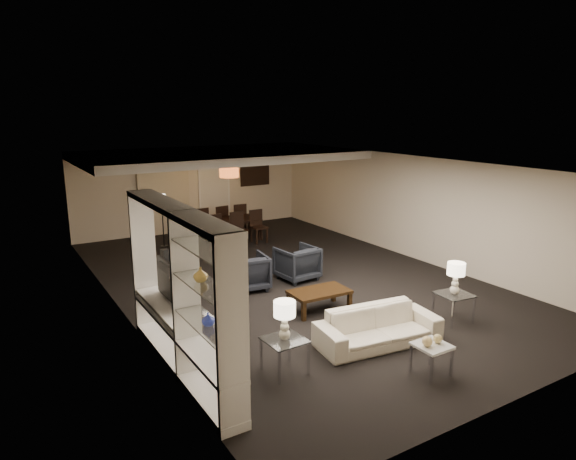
% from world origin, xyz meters
% --- Properties ---
extents(floor, '(11.00, 11.00, 0.00)m').
position_xyz_m(floor, '(0.00, 0.00, 0.00)').
color(floor, black).
rests_on(floor, ground).
extents(ceiling, '(7.00, 11.00, 0.02)m').
position_xyz_m(ceiling, '(0.00, 0.00, 2.50)').
color(ceiling, silver).
rests_on(ceiling, ground).
extents(wall_back, '(7.00, 0.02, 2.50)m').
position_xyz_m(wall_back, '(0.00, 5.50, 1.25)').
color(wall_back, beige).
rests_on(wall_back, ground).
extents(wall_front, '(7.00, 0.02, 2.50)m').
position_xyz_m(wall_front, '(0.00, -5.50, 1.25)').
color(wall_front, beige).
rests_on(wall_front, ground).
extents(wall_left, '(0.02, 11.00, 2.50)m').
position_xyz_m(wall_left, '(-3.50, 0.00, 1.25)').
color(wall_left, beige).
rests_on(wall_left, ground).
extents(wall_right, '(0.02, 11.00, 2.50)m').
position_xyz_m(wall_right, '(3.50, 0.00, 1.25)').
color(wall_right, beige).
rests_on(wall_right, ground).
extents(ceiling_soffit, '(7.00, 4.00, 0.20)m').
position_xyz_m(ceiling_soffit, '(0.00, 3.50, 2.40)').
color(ceiling_soffit, silver).
rests_on(ceiling_soffit, ceiling).
extents(curtains, '(1.50, 0.12, 2.40)m').
position_xyz_m(curtains, '(-0.90, 5.42, 1.20)').
color(curtains, beige).
rests_on(curtains, wall_back).
extents(door, '(0.90, 0.05, 2.10)m').
position_xyz_m(door, '(0.70, 5.47, 1.05)').
color(door, silver).
rests_on(door, wall_back).
extents(painting, '(0.95, 0.04, 0.65)m').
position_xyz_m(painting, '(2.10, 5.46, 1.55)').
color(painting, '#142D38').
rests_on(painting, wall_back).
extents(media_unit, '(0.38, 3.40, 2.35)m').
position_xyz_m(media_unit, '(-3.31, -2.60, 1.18)').
color(media_unit, white).
rests_on(media_unit, wall_left).
extents(pendant_light, '(0.52, 0.52, 0.24)m').
position_xyz_m(pendant_light, '(0.30, 3.50, 1.92)').
color(pendant_light, '#D8591E').
rests_on(pendant_light, ceiling_soffit).
extents(sofa, '(2.04, 1.01, 0.57)m').
position_xyz_m(sofa, '(-0.41, -3.37, 0.29)').
color(sofa, beige).
rests_on(sofa, floor).
extents(coffee_table, '(1.10, 0.67, 0.38)m').
position_xyz_m(coffee_table, '(-0.41, -1.77, 0.19)').
color(coffee_table, black).
rests_on(coffee_table, floor).
extents(armchair_left, '(0.87, 0.89, 0.73)m').
position_xyz_m(armchair_left, '(-1.01, -0.07, 0.36)').
color(armchair_left, black).
rests_on(armchair_left, floor).
extents(armchair_right, '(0.84, 0.86, 0.73)m').
position_xyz_m(armchair_right, '(0.19, -0.07, 0.36)').
color(armchair_right, black).
rests_on(armchair_right, floor).
extents(side_table_left, '(0.56, 0.56, 0.50)m').
position_xyz_m(side_table_left, '(-2.11, -3.37, 0.25)').
color(side_table_left, silver).
rests_on(side_table_left, floor).
extents(side_table_right, '(0.58, 0.58, 0.50)m').
position_xyz_m(side_table_right, '(1.29, -3.37, 0.25)').
color(side_table_right, white).
rests_on(side_table_right, floor).
extents(table_lamp_left, '(0.32, 0.32, 0.56)m').
position_xyz_m(table_lamp_left, '(-2.11, -3.37, 0.78)').
color(table_lamp_left, beige).
rests_on(table_lamp_left, side_table_left).
extents(table_lamp_right, '(0.32, 0.32, 0.56)m').
position_xyz_m(table_lamp_right, '(1.29, -3.37, 0.78)').
color(table_lamp_right, '#F4E7CE').
rests_on(table_lamp_right, side_table_right).
extents(marble_table, '(0.45, 0.45, 0.45)m').
position_xyz_m(marble_table, '(-0.41, -4.47, 0.22)').
color(marble_table, silver).
rests_on(marble_table, floor).
extents(gold_gourd_a, '(0.14, 0.14, 0.14)m').
position_xyz_m(gold_gourd_a, '(-0.51, -4.47, 0.52)').
color(gold_gourd_a, '#F2CF80').
rests_on(gold_gourd_a, marble_table).
extents(gold_gourd_b, '(0.13, 0.13, 0.13)m').
position_xyz_m(gold_gourd_b, '(-0.31, -4.47, 0.51)').
color(gold_gourd_b, '#D4BC70').
rests_on(gold_gourd_b, marble_table).
extents(television, '(1.05, 0.14, 0.61)m').
position_xyz_m(television, '(-3.28, -1.82, 1.05)').
color(television, black).
rests_on(television, media_unit).
extents(vase_blue, '(0.16, 0.16, 0.17)m').
position_xyz_m(vase_blue, '(-3.31, -3.58, 1.14)').
color(vase_blue, '#2837AE').
rests_on(vase_blue, media_unit).
extents(vase_amber, '(0.17, 0.17, 0.18)m').
position_xyz_m(vase_amber, '(-3.31, -3.39, 1.65)').
color(vase_amber, gold).
rests_on(vase_amber, media_unit).
extents(floor_speaker, '(0.15, 0.15, 1.19)m').
position_xyz_m(floor_speaker, '(-2.80, -0.45, 0.60)').
color(floor_speaker, black).
rests_on(floor_speaker, floor).
extents(dining_table, '(1.79, 1.13, 0.60)m').
position_xyz_m(dining_table, '(0.37, 3.76, 0.30)').
color(dining_table, black).
rests_on(dining_table, floor).
extents(chair_nl, '(0.45, 0.45, 0.88)m').
position_xyz_m(chair_nl, '(-0.23, 3.11, 0.44)').
color(chair_nl, black).
rests_on(chair_nl, floor).
extents(chair_nm, '(0.45, 0.45, 0.88)m').
position_xyz_m(chair_nm, '(0.37, 3.11, 0.44)').
color(chair_nm, black).
rests_on(chair_nm, floor).
extents(chair_nr, '(0.41, 0.41, 0.88)m').
position_xyz_m(chair_nr, '(0.97, 3.11, 0.44)').
color(chair_nr, black).
rests_on(chair_nr, floor).
extents(chair_fl, '(0.44, 0.44, 0.88)m').
position_xyz_m(chair_fl, '(-0.23, 4.41, 0.44)').
color(chair_fl, black).
rests_on(chair_fl, floor).
extents(chair_fm, '(0.45, 0.45, 0.88)m').
position_xyz_m(chair_fm, '(0.37, 4.41, 0.44)').
color(chair_fm, black).
rests_on(chair_fm, floor).
extents(chair_fr, '(0.43, 0.43, 0.88)m').
position_xyz_m(chair_fr, '(0.97, 4.41, 0.44)').
color(chair_fr, black).
rests_on(chair_fr, floor).
extents(floor_lamp, '(0.26, 0.26, 1.41)m').
position_xyz_m(floor_lamp, '(-1.41, 4.04, 0.71)').
color(floor_lamp, black).
rests_on(floor_lamp, floor).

